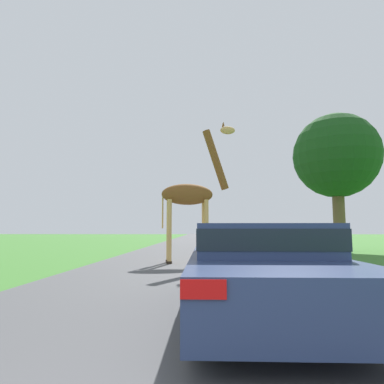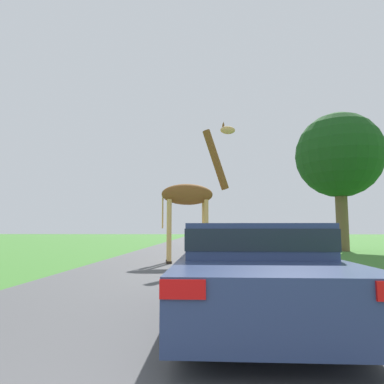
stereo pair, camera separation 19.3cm
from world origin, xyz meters
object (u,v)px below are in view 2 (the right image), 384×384
giraffe_near_road (192,194)px  tree_right_cluster (339,156)px  car_queue_right (248,238)px  car_queue_left (231,234)px  car_lead_maroon (251,265)px  car_far_ahead (239,236)px

giraffe_near_road → tree_right_cluster: bearing=122.1°
car_queue_right → car_queue_left: (-0.17, 11.66, 0.04)m
car_queue_right → car_queue_left: car_queue_left is taller
giraffe_near_road → car_lead_maroon: giraffe_near_road is taller
giraffe_near_road → car_far_ahead: (2.67, 11.73, -1.73)m
car_queue_right → car_far_ahead: car_queue_right is taller
car_queue_left → tree_right_cluster: (5.53, -9.77, 4.50)m
car_lead_maroon → car_far_ahead: 19.12m
car_far_ahead → giraffe_near_road: bearing=-102.8°
car_lead_maroon → car_queue_left: (1.12, 24.00, 0.09)m
car_queue_right → tree_right_cluster: size_ratio=0.55×
car_queue_right → tree_right_cluster: (5.36, 1.89, 4.54)m
giraffe_near_road → car_queue_right: giraffe_near_road is taller
car_queue_left → car_far_ahead: bearing=-86.3°
car_queue_left → tree_right_cluster: size_ratio=0.55×
car_lead_maroon → car_queue_right: size_ratio=1.13×
giraffe_near_road → car_lead_maroon: size_ratio=1.08×
giraffe_near_road → car_queue_left: giraffe_near_road is taller
giraffe_near_road → car_queue_left: 16.91m
car_queue_left → tree_right_cluster: tree_right_cluster is taller
car_lead_maroon → car_queue_left: 24.03m
car_lead_maroon → tree_right_cluster: bearing=65.0°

